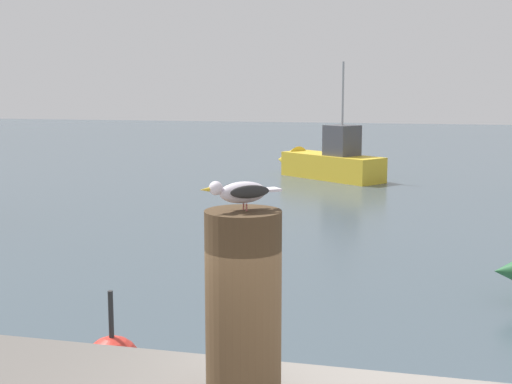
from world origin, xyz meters
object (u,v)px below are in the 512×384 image
object	(u,v)px
seagull	(242,191)
channel_buoy	(113,376)
mooring_post	(243,305)
boat_yellow	(324,161)

from	to	relation	value
seagull	channel_buoy	xyz separation A→B (m)	(-2.06, 2.84, -2.30)
mooring_post	boat_yellow	size ratio (longest dim) A/B	0.19
seagull	boat_yellow	xyz separation A→B (m)	(-2.78, 21.71, -2.18)
boat_yellow	mooring_post	bearing A→B (deg)	-82.68
channel_buoy	mooring_post	bearing A→B (deg)	-53.90
mooring_post	boat_yellow	xyz separation A→B (m)	(-2.79, 21.70, -1.64)
mooring_post	seagull	size ratio (longest dim) A/B	2.65
boat_yellow	channel_buoy	xyz separation A→B (m)	(0.72, -18.87, -0.11)
mooring_post	channel_buoy	world-z (taller)	mooring_post
seagull	boat_yellow	world-z (taller)	boat_yellow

